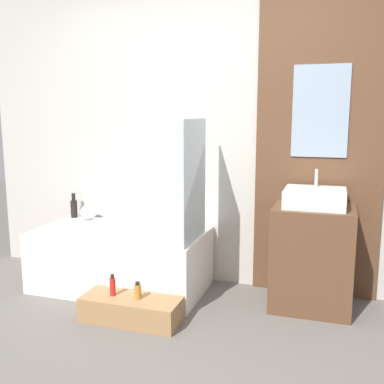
{
  "coord_description": "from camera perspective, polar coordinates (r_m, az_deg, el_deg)",
  "views": [
    {
      "loc": [
        1.09,
        -2.17,
        1.49
      ],
      "look_at": [
        0.18,
        0.69,
        0.96
      ],
      "focal_mm": 42.0,
      "sensor_mm": 36.0,
      "label": 1
    }
  ],
  "objects": [
    {
      "name": "wooden_step_bench",
      "position": [
        3.38,
        -7.73,
        -14.55
      ],
      "size": [
        0.72,
        0.29,
        0.18
      ],
      "primitive_type": "cube",
      "color": "#997047",
      "rests_on": "ground_plane"
    },
    {
      "name": "wall_wood_accent",
      "position": [
        3.71,
        15.86,
        6.87
      ],
      "size": [
        0.99,
        0.04,
        2.6
      ],
      "color": "brown",
      "rests_on": "ground_plane"
    },
    {
      "name": "vanity_cabinet",
      "position": [
        3.6,
        14.99,
        -8.0
      ],
      "size": [
        0.6,
        0.51,
        0.79
      ],
      "primitive_type": "cube",
      "color": "brown",
      "rests_on": "ground_plane"
    },
    {
      "name": "bathtub",
      "position": [
        3.93,
        -8.99,
        -8.39
      ],
      "size": [
        1.43,
        0.76,
        0.51
      ],
      "color": "white",
      "rests_on": "ground_plane"
    },
    {
      "name": "ground_plane",
      "position": [
        2.85,
        -8.2,
        -21.58
      ],
      "size": [
        12.0,
        12.0,
        0.0
      ],
      "primitive_type": "plane",
      "color": "#605B56"
    },
    {
      "name": "sink",
      "position": [
        3.48,
        15.33,
        -0.71
      ],
      "size": [
        0.45,
        0.39,
        0.27
      ],
      "color": "white",
      "rests_on": "vanity_cabinet"
    },
    {
      "name": "bottle_soap_primary",
      "position": [
        3.37,
        -10.05,
        -11.66
      ],
      "size": [
        0.04,
        0.04,
        0.16
      ],
      "color": "red",
      "rests_on": "wooden_step_bench"
    },
    {
      "name": "glass_shower_screen",
      "position": [
        3.43,
        0.33,
        1.44
      ],
      "size": [
        0.01,
        0.55,
        0.94
      ],
      "primitive_type": "cube",
      "color": "silver",
      "rests_on": "bathtub"
    },
    {
      "name": "vase_round_light",
      "position": [
        4.28,
        -13.09,
        -2.53
      ],
      "size": [
        0.14,
        0.14,
        0.14
      ],
      "primitive_type": "sphere",
      "color": "white",
      "rests_on": "bathtub"
    },
    {
      "name": "wall_tiled_back",
      "position": [
        3.91,
        1.56,
        7.26
      ],
      "size": [
        4.2,
        0.06,
        2.6
      ],
      "primitive_type": "cube",
      "color": "#B7B2A8",
      "rests_on": "ground_plane"
    },
    {
      "name": "vase_tall_dark",
      "position": [
        4.4,
        -14.76,
        -1.93
      ],
      "size": [
        0.06,
        0.06,
        0.23
      ],
      "color": "black",
      "rests_on": "bathtub"
    },
    {
      "name": "bottle_soap_secondary",
      "position": [
        3.3,
        -6.92,
        -12.39
      ],
      "size": [
        0.05,
        0.05,
        0.13
      ],
      "color": "#B2752D",
      "rests_on": "wooden_step_bench"
    }
  ]
}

